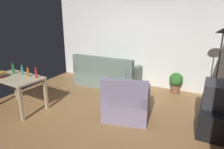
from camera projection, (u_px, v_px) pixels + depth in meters
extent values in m
cube|color=#9E7042|center=(98.00, 112.00, 4.52)|extent=(5.20, 4.40, 0.02)
cube|color=white|center=(135.00, 39.00, 5.99)|extent=(5.20, 0.10, 2.70)
cube|color=slate|center=(107.00, 78.00, 6.14)|extent=(1.87, 0.84, 0.40)
cube|color=slate|center=(102.00, 66.00, 5.71)|extent=(1.87, 0.16, 0.52)
cube|color=slate|center=(135.00, 72.00, 5.68)|extent=(0.16, 0.84, 0.22)
cube|color=slate|center=(83.00, 65.00, 6.41)|extent=(0.16, 0.84, 0.22)
cube|color=black|center=(212.00, 116.00, 3.85)|extent=(0.44, 1.10, 0.48)
cube|color=#2D2D33|center=(215.00, 94.00, 3.71)|extent=(0.40, 0.60, 0.44)
cylinder|color=black|center=(212.00, 106.00, 4.76)|extent=(0.26, 0.26, 0.03)
cylinder|color=black|center=(217.00, 71.00, 4.51)|extent=(0.03, 0.03, 1.68)
cone|color=black|center=(224.00, 30.00, 4.24)|extent=(0.32, 0.32, 0.10)
cube|color=#C6B28E|center=(16.00, 78.00, 4.49)|extent=(1.26, 0.81, 0.04)
cube|color=tan|center=(21.00, 104.00, 4.07)|extent=(0.07, 0.07, 0.72)
cube|color=tan|center=(16.00, 85.00, 5.14)|extent=(0.07, 0.07, 0.72)
cube|color=tan|center=(46.00, 94.00, 4.57)|extent=(0.07, 0.07, 0.72)
cylinder|color=brown|center=(175.00, 89.00, 5.54)|extent=(0.24, 0.24, 0.22)
sphere|color=#2D6B28|center=(176.00, 79.00, 5.46)|extent=(0.36, 0.36, 0.36)
cube|color=gray|center=(127.00, 107.00, 4.30)|extent=(1.06, 1.02, 0.40)
cube|color=slate|center=(124.00, 93.00, 3.84)|extent=(0.91, 0.35, 0.52)
cube|color=gray|center=(145.00, 96.00, 4.12)|extent=(0.34, 0.85, 0.22)
cube|color=gray|center=(110.00, 92.00, 4.29)|extent=(0.34, 0.85, 0.22)
cylinder|color=black|center=(13.00, 68.00, 4.87)|extent=(0.05, 0.05, 0.18)
cylinder|color=black|center=(12.00, 63.00, 4.84)|extent=(0.02, 0.02, 0.04)
cylinder|color=#1E722D|center=(13.00, 69.00, 4.67)|extent=(0.05, 0.05, 0.22)
cylinder|color=#1E722D|center=(12.00, 64.00, 4.63)|extent=(0.02, 0.02, 0.04)
cylinder|color=teal|center=(22.00, 70.00, 4.60)|extent=(0.04, 0.04, 0.20)
cylinder|color=teal|center=(21.00, 65.00, 4.56)|extent=(0.02, 0.02, 0.04)
cylinder|color=#9E6019|center=(28.00, 73.00, 4.48)|extent=(0.05, 0.05, 0.18)
cylinder|color=#9E6019|center=(27.00, 68.00, 4.44)|extent=(0.02, 0.02, 0.04)
cylinder|color=#AD2323|center=(36.00, 73.00, 4.38)|extent=(0.05, 0.05, 0.21)
cylinder|color=#AD2323|center=(35.00, 68.00, 4.34)|extent=(0.02, 0.02, 0.04)
cube|color=maroon|center=(1.00, 76.00, 4.47)|extent=(0.22, 0.18, 0.04)
cube|color=#333338|center=(1.00, 75.00, 4.45)|extent=(0.28, 0.21, 0.03)
cube|color=#B7932D|center=(1.00, 73.00, 4.46)|extent=(0.19, 0.18, 0.04)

